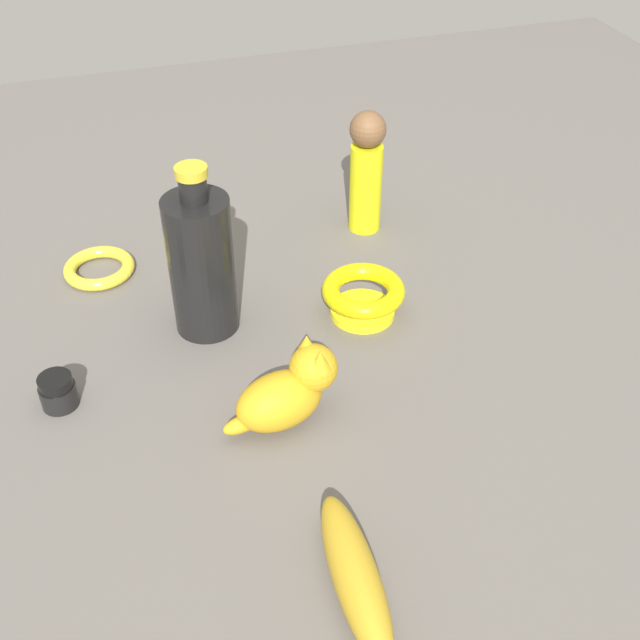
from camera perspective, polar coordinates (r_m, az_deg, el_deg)
The scene contains 8 objects.
ground at distance 0.94m, azimuth 0.00°, elevation -3.78°, with size 2.00×2.00×0.00m, color #5B5651.
person_figure_adult at distance 1.14m, azimuth 3.33°, elevation 10.67°, with size 0.05×0.05×0.18m.
nail_polish_jar at distance 0.93m, azimuth -18.25°, elevation -4.87°, with size 0.04×0.04×0.04m.
bowl at distance 1.00m, azimuth 3.11°, elevation 1.81°, with size 0.10×0.10×0.05m.
bottle_tall at distance 0.96m, azimuth -8.48°, elevation 4.06°, with size 0.08×0.08×0.22m.
banana at distance 0.74m, azimuth 2.53°, elevation -17.77°, with size 0.18×0.04×0.04m, color #B78E1F.
bangle at distance 1.13m, azimuth -15.52°, elevation 3.61°, with size 0.10×0.10×0.02m, color yellow.
cat_figurine at distance 0.85m, azimuth -2.27°, elevation -5.09°, with size 0.13×0.08×0.09m.
Camera 1 is at (-0.20, -0.66, 0.64)m, focal length 44.73 mm.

